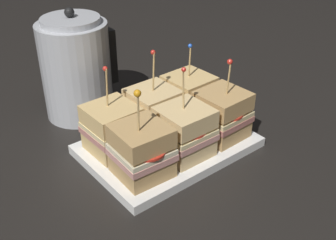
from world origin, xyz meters
TOP-DOWN VIEW (x-y plane):
  - ground_plane at (0.00, 0.00)m, footprint 6.00×6.00m
  - serving_platter at (0.00, 0.00)m, footprint 0.31×0.22m
  - sandwich_front_left at (-0.09, -0.05)m, footprint 0.09×0.09m
  - sandwich_front_center at (0.00, -0.05)m, footprint 0.09×0.09m
  - sandwich_front_right at (0.09, -0.05)m, footprint 0.09×0.09m
  - sandwich_back_left at (-0.09, 0.05)m, footprint 0.09×0.09m
  - sandwich_back_center at (0.00, 0.04)m, footprint 0.09×0.09m
  - sandwich_back_right at (0.09, 0.05)m, footprint 0.09×0.09m
  - kettle_steel at (-0.06, 0.23)m, footprint 0.17×0.14m

SIDE VIEW (x-z plane):
  - ground_plane at x=0.00m, z-range 0.00..0.00m
  - serving_platter at x=0.00m, z-range 0.00..0.02m
  - sandwich_back_left at x=-0.09m, z-range -0.02..0.14m
  - sandwich_back_right at x=0.09m, z-range -0.02..0.14m
  - sandwich_front_center at x=0.00m, z-range -0.02..0.15m
  - sandwich_front_right at x=0.09m, z-range -0.02..0.14m
  - sandwich_back_center at x=0.00m, z-range -0.02..0.15m
  - sandwich_front_left at x=-0.09m, z-range -0.02..0.15m
  - kettle_steel at x=-0.06m, z-range -0.01..0.22m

